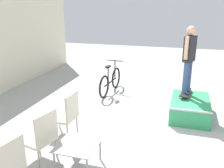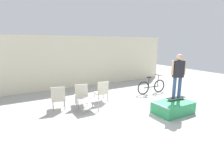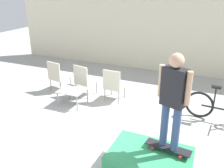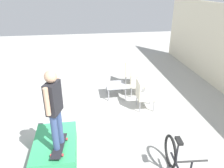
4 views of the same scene
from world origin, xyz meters
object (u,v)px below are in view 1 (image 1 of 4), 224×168
patio_chair_left (4,168)px  patio_chair_center (41,135)px  skateboard_on_ramp (186,92)px  person_skater (189,54)px  skate_ramp_box (190,108)px  bicycle (110,81)px  patio_chair_right (67,113)px  coffee_table (78,147)px

patio_chair_left → patio_chair_center: 0.95m
skateboard_on_ramp → patio_chair_left: bearing=156.3°
person_skater → patio_chair_center: size_ratio=1.74×
person_skater → patio_chair_center: (-3.02, 2.38, -1.01)m
skate_ramp_box → bicycle: bearing=65.4°
person_skater → bicycle: bearing=90.0°
patio_chair_right → skateboard_on_ramp: bearing=132.6°
patio_chair_center → bicycle: (3.85, -0.08, -0.14)m
skate_ramp_box → patio_chair_right: size_ratio=1.52×
patio_chair_center → patio_chair_right: same height
patio_chair_right → bicycle: 2.88m
patio_chair_center → bicycle: bearing=-169.2°
patio_chair_right → skate_ramp_box: bearing=126.9°
patio_chair_left → bicycle: 4.80m
coffee_table → patio_chair_right: bearing=35.7°
person_skater → patio_chair_left: size_ratio=1.74×
person_skater → patio_chair_left: (-3.96, 2.38, -1.01)m
skate_ramp_box → coffee_table: 3.27m
skateboard_on_ramp → patio_chair_center: 3.84m
patio_chair_left → patio_chair_right: same height
skate_ramp_box → bicycle: bicycle is taller
coffee_table → patio_chair_left: patio_chair_left is taller
patio_chair_center → patio_chair_right: size_ratio=1.00×
skateboard_on_ramp → patio_chair_center: (-3.02, 2.38, -0.01)m
skate_ramp_box → skateboard_on_ramp: bearing=24.7°
skateboard_on_ramp → skate_ramp_box: bearing=-148.1°
skate_ramp_box → skateboard_on_ramp: skateboard_on_ramp is taller
skateboard_on_ramp → person_skater: size_ratio=0.49×
person_skater → patio_chair_right: person_skater is taller
skate_ramp_box → patio_chair_right: bearing=125.2°
skate_ramp_box → patio_chair_left: patio_chair_left is taller
skateboard_on_ramp → coffee_table: skateboard_on_ramp is taller
person_skater → coffee_table: person_skater is taller
person_skater → bicycle: person_skater is taller
coffee_table → patio_chair_left: 1.19m
person_skater → coffee_table: size_ratio=2.34×
skateboard_on_ramp → patio_chair_right: patio_chair_right is taller
coffee_table → patio_chair_right: size_ratio=0.74×
person_skater → coffee_table: 3.62m
skate_ramp_box → coffee_table: skate_ramp_box is taller
patio_chair_right → bicycle: bearing=-179.7°
skate_ramp_box → patio_chair_right: (-1.76, 2.50, 0.29)m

